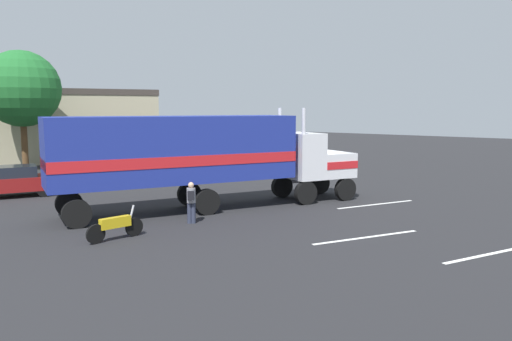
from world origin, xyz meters
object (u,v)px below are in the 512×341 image
motorcycle (116,226)px  parked_car (11,181)px  semi_truck (200,153)px  tree_left (21,89)px  parked_bus (146,144)px  person_bystander (191,201)px

motorcycle → parked_car: bearing=81.1°
semi_truck → tree_left: bearing=84.0°
parked_bus → motorcycle: 17.52m
parked_bus → tree_left: bearing=116.8°
semi_truck → tree_left: size_ratio=1.63×
semi_truck → tree_left: 20.24m
semi_truck → motorcycle: 5.99m
person_bystander → parked_bus: size_ratio=0.15×
person_bystander → tree_left: (4.19, 21.49, 4.94)m
tree_left → parked_car: bearing=-120.0°
tree_left → semi_truck: bearing=-96.0°
motorcycle → tree_left: 23.18m
person_bystander → parked_bus: (8.41, 13.12, 1.17)m
parked_car → tree_left: 12.60m
parked_bus → tree_left: size_ratio=1.31×
tree_left → parked_bus: bearing=-63.2°
parked_bus → motorcycle: parked_bus is taller
parked_car → motorcycle: (-1.77, -11.24, -0.33)m
parked_bus → motorcycle: (-11.76, -12.89, -1.58)m
semi_truck → person_bystander: size_ratio=8.55×
semi_truck → parked_car: (-3.68, 9.85, -1.72)m
person_bystander → parked_car: person_bystander is taller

